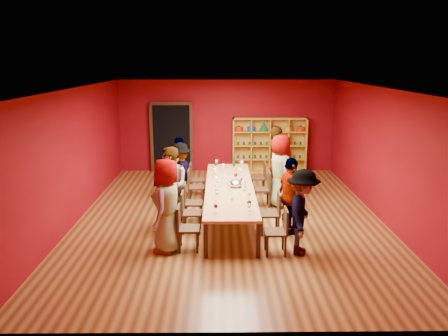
% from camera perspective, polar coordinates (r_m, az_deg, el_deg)
% --- Properties ---
extents(room_shell, '(7.10, 9.10, 3.04)m').
position_cam_1_polar(room_shell, '(9.95, 0.74, 1.72)').
color(room_shell, '#5B3618').
rests_on(room_shell, ground).
extents(tasting_table, '(1.10, 4.50, 0.75)m').
position_cam_1_polar(tasting_table, '(10.15, 0.72, -2.70)').
color(tasting_table, tan).
rests_on(tasting_table, ground).
extents(doorway, '(1.40, 0.17, 2.30)m').
position_cam_1_polar(doorway, '(14.46, -6.84, 3.94)').
color(doorway, black).
rests_on(doorway, ground).
extents(shelving_unit, '(2.40, 0.40, 1.80)m').
position_cam_1_polar(shelving_unit, '(14.37, 5.92, 3.34)').
color(shelving_unit, gold).
rests_on(shelving_unit, ground).
extents(chair_person_left_0, '(0.42, 0.42, 0.89)m').
position_cam_1_polar(chair_person_left_0, '(8.53, -5.18, -7.50)').
color(chair_person_left_0, black).
rests_on(chair_person_left_0, ground).
extents(person_left_0, '(0.64, 0.96, 1.81)m').
position_cam_1_polar(person_left_0, '(8.42, -7.47, -4.86)').
color(person_left_0, '#121932').
rests_on(person_left_0, ground).
extents(chair_person_left_1, '(0.42, 0.42, 0.89)m').
position_cam_1_polar(chair_person_left_1, '(9.36, -4.75, -5.50)').
color(chair_person_left_1, black).
rests_on(chair_person_left_1, ground).
extents(person_left_1, '(0.51, 0.69, 1.87)m').
position_cam_1_polar(person_left_1, '(9.26, -7.23, -2.94)').
color(person_left_1, '#15173B').
rests_on(person_left_1, ground).
extents(chair_person_left_2, '(0.42, 0.42, 0.89)m').
position_cam_1_polar(chair_person_left_2, '(9.99, -4.48, -4.23)').
color(chair_person_left_2, black).
rests_on(chair_person_left_2, ground).
extents(person_left_2, '(0.75, 0.95, 1.72)m').
position_cam_1_polar(person_left_2, '(9.92, -6.84, -2.21)').
color(person_left_2, '#131536').
rests_on(person_left_2, ground).
extents(chair_person_left_3, '(0.42, 0.42, 0.89)m').
position_cam_1_polar(chair_person_left_3, '(11.21, -4.06, -2.20)').
color(chair_person_left_3, black).
rests_on(chair_person_left_3, ground).
extents(person_left_3, '(0.64, 1.10, 1.59)m').
position_cam_1_polar(person_left_3, '(11.16, -5.74, -0.72)').
color(person_left_3, '#4D4C51').
rests_on(person_left_3, ground).
extents(chair_person_left_4, '(0.42, 0.42, 0.89)m').
position_cam_1_polar(chair_person_left_4, '(11.90, -3.86, -1.25)').
color(chair_person_left_4, black).
rests_on(chair_person_left_4, ground).
extents(person_left_4, '(0.55, 0.99, 1.61)m').
position_cam_1_polar(person_left_4, '(11.85, -5.79, 0.19)').
color(person_left_4, silver).
rests_on(person_left_4, ground).
extents(chair_person_right_0, '(0.42, 0.42, 0.89)m').
position_cam_1_polar(chair_person_right_0, '(8.40, 7.31, -7.89)').
color(chair_person_right_0, black).
rests_on(chair_person_right_0, ground).
extents(person_right_0, '(0.71, 1.14, 1.65)m').
position_cam_1_polar(person_right_0, '(8.35, 10.20, -5.72)').
color(person_right_0, '#4F5054').
rests_on(person_right_0, ground).
extents(chair_person_right_1, '(0.42, 0.42, 0.89)m').
position_cam_1_polar(chair_person_right_1, '(9.33, 6.48, -5.61)').
color(chair_person_right_1, black).
rests_on(chair_person_right_1, ground).
extents(person_right_1, '(0.68, 1.05, 1.65)m').
position_cam_1_polar(person_right_1, '(9.28, 8.63, -3.65)').
color(person_right_1, '#BD7F88').
rests_on(person_right_1, ground).
extents(chair_person_right_3, '(0.42, 0.42, 0.89)m').
position_cam_1_polar(chair_person_right_3, '(11.04, 5.36, -2.49)').
color(chair_person_right_3, black).
rests_on(chair_person_right_3, ground).
extents(person_right_3, '(0.70, 0.99, 1.83)m').
position_cam_1_polar(person_right_3, '(10.97, 7.34, -0.38)').
color(person_right_3, '#545359').
rests_on(person_right_3, ground).
extents(chair_person_right_4, '(0.42, 0.42, 0.89)m').
position_cam_1_polar(chair_person_right_4, '(12.12, 4.82, -0.99)').
color(chair_person_right_4, black).
rests_on(chair_person_right_4, ground).
extents(person_right_4, '(0.69, 0.80, 1.86)m').
position_cam_1_polar(person_right_4, '(12.06, 6.89, 1.01)').
color(person_right_4, '#5B85BB').
rests_on(person_right_4, ground).
extents(wine_glass_0, '(0.08, 0.08, 0.19)m').
position_cam_1_polar(wine_glass_0, '(9.37, 2.65, -2.91)').
color(wine_glass_0, white).
rests_on(wine_glass_0, tasting_table).
extents(wine_glass_1, '(0.09, 0.09, 0.21)m').
position_cam_1_polar(wine_glass_1, '(11.81, 2.36, 0.70)').
color(wine_glass_1, white).
rests_on(wine_glass_1, tasting_table).
extents(wine_glass_2, '(0.08, 0.08, 0.20)m').
position_cam_1_polar(wine_glass_2, '(10.95, 2.25, -0.42)').
color(wine_glass_2, white).
rests_on(wine_glass_2, tasting_table).
extents(wine_glass_3, '(0.08, 0.08, 0.19)m').
position_cam_1_polar(wine_glass_3, '(9.72, 0.75, -2.29)').
color(wine_glass_3, white).
rests_on(wine_glass_3, tasting_table).
extents(wine_glass_4, '(0.07, 0.07, 0.19)m').
position_cam_1_polar(wine_glass_4, '(11.68, -1.08, 0.46)').
color(wine_glass_4, white).
rests_on(wine_glass_4, tasting_table).
extents(wine_glass_5, '(0.08, 0.08, 0.19)m').
position_cam_1_polar(wine_glass_5, '(8.33, -1.07, -5.07)').
color(wine_glass_5, white).
rests_on(wine_glass_5, tasting_table).
extents(wine_glass_6, '(0.07, 0.07, 0.18)m').
position_cam_1_polar(wine_glass_6, '(10.04, -0.82, -1.82)').
color(wine_glass_6, white).
rests_on(wine_glass_6, tasting_table).
extents(wine_glass_7, '(0.07, 0.07, 0.18)m').
position_cam_1_polar(wine_glass_7, '(8.45, -1.09, -4.87)').
color(wine_glass_7, white).
rests_on(wine_glass_7, tasting_table).
extents(wine_glass_8, '(0.07, 0.07, 0.18)m').
position_cam_1_polar(wine_glass_8, '(10.05, 2.58, -1.80)').
color(wine_glass_8, white).
rests_on(wine_glass_8, tasting_table).
extents(wine_glass_9, '(0.09, 0.09, 0.22)m').
position_cam_1_polar(wine_glass_9, '(10.17, -1.03, -1.42)').
color(wine_glass_9, white).
rests_on(wine_glass_9, tasting_table).
extents(wine_glass_10, '(0.07, 0.07, 0.18)m').
position_cam_1_polar(wine_glass_10, '(10.82, -1.14, -0.66)').
color(wine_glass_10, white).
rests_on(wine_glass_10, tasting_table).
extents(wine_glass_11, '(0.07, 0.07, 0.18)m').
position_cam_1_polar(wine_glass_11, '(11.92, 2.00, 0.71)').
color(wine_glass_11, white).
rests_on(wine_glass_11, tasting_table).
extents(wine_glass_12, '(0.09, 0.09, 0.22)m').
position_cam_1_polar(wine_glass_12, '(10.97, -1.26, -0.28)').
color(wine_glass_12, white).
rests_on(wine_glass_12, tasting_table).
extents(wine_glass_13, '(0.09, 0.09, 0.22)m').
position_cam_1_polar(wine_glass_13, '(11.44, -0.09, 0.30)').
color(wine_glass_13, white).
rests_on(wine_glass_13, tasting_table).
extents(wine_glass_14, '(0.07, 0.07, 0.18)m').
position_cam_1_polar(wine_glass_14, '(9.38, -1.01, -2.94)').
color(wine_glass_14, white).
rests_on(wine_glass_14, tasting_table).
extents(wine_glass_15, '(0.08, 0.08, 0.21)m').
position_cam_1_polar(wine_glass_15, '(10.12, 2.36, -1.57)').
color(wine_glass_15, white).
rests_on(wine_glass_15, tasting_table).
extents(wine_glass_16, '(0.09, 0.09, 0.22)m').
position_cam_1_polar(wine_glass_16, '(10.49, 1.54, -0.98)').
color(wine_glass_16, white).
rests_on(wine_glass_16, tasting_table).
extents(wine_glass_17, '(0.08, 0.08, 0.20)m').
position_cam_1_polar(wine_glass_17, '(11.06, 2.05, -0.24)').
color(wine_glass_17, white).
rests_on(wine_glass_17, tasting_table).
extents(wine_glass_18, '(0.08, 0.08, 0.20)m').
position_cam_1_polar(wine_glass_18, '(8.53, 3.30, -4.59)').
color(wine_glass_18, white).
rests_on(wine_glass_18, tasting_table).
extents(wine_glass_19, '(0.07, 0.07, 0.18)m').
position_cam_1_polar(wine_glass_19, '(8.78, 1.07, -4.12)').
color(wine_glass_19, white).
rests_on(wine_glass_19, tasting_table).
extents(wine_glass_20, '(0.08, 0.08, 0.20)m').
position_cam_1_polar(wine_glass_20, '(9.07, 3.26, -3.44)').
color(wine_glass_20, white).
rests_on(wine_glass_20, tasting_table).
extents(wine_glass_21, '(0.09, 0.09, 0.22)m').
position_cam_1_polar(wine_glass_21, '(11.94, -0.98, 0.88)').
color(wine_glass_21, white).
rests_on(wine_glass_21, tasting_table).
extents(wine_glass_22, '(0.08, 0.08, 0.21)m').
position_cam_1_polar(wine_glass_22, '(8.32, 3.31, -5.04)').
color(wine_glass_22, white).
rests_on(wine_glass_22, tasting_table).
extents(wine_glass_23, '(0.08, 0.08, 0.20)m').
position_cam_1_polar(wine_glass_23, '(9.09, -0.90, -3.40)').
color(wine_glass_23, white).
rests_on(wine_glass_23, tasting_table).
extents(spittoon_bowl, '(0.33, 0.33, 0.18)m').
position_cam_1_polar(spittoon_bowl, '(10.09, 1.55, -2.05)').
color(spittoon_bowl, '#ADB0B4').
rests_on(spittoon_bowl, tasting_table).
extents(carafe_a, '(0.12, 0.12, 0.26)m').
position_cam_1_polar(carafe_a, '(10.22, 0.06, -1.61)').
color(carafe_a, white).
rests_on(carafe_a, tasting_table).
extents(carafe_b, '(0.12, 0.12, 0.25)m').
position_cam_1_polar(carafe_b, '(9.87, 2.58, -2.22)').
color(carafe_b, white).
rests_on(carafe_b, tasting_table).
extents(wine_bottle, '(0.10, 0.10, 0.32)m').
position_cam_1_polar(wine_bottle, '(12.01, 1.30, 0.78)').
color(wine_bottle, '#123214').
rests_on(wine_bottle, tasting_table).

